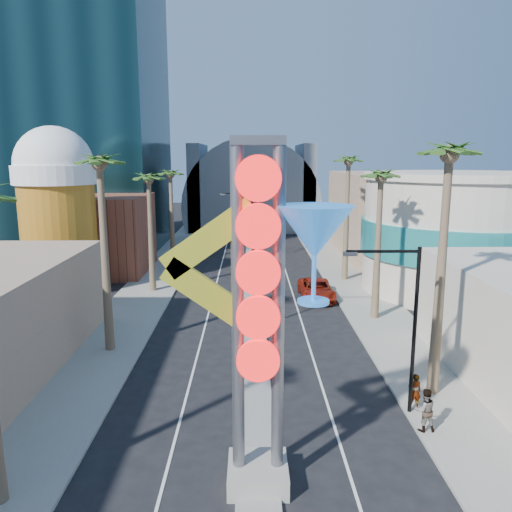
{
  "coord_description": "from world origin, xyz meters",
  "views": [
    {
      "loc": [
        -0.27,
        -13.46,
        11.86
      ],
      "look_at": [
        0.15,
        21.1,
        5.01
      ],
      "focal_mm": 35.0,
      "sensor_mm": 36.0,
      "label": 1
    }
  ],
  "objects_px": {
    "neon_sign": "(282,293)",
    "pedestrian_a": "(414,391)",
    "red_pickup": "(316,289)",
    "pedestrian_b": "(425,410)"
  },
  "relations": [
    {
      "from": "red_pickup",
      "to": "pedestrian_a",
      "type": "bearing_deg",
      "value": -84.26
    },
    {
      "from": "red_pickup",
      "to": "pedestrian_b",
      "type": "xyz_separation_m",
      "value": [
        1.93,
        -21.19,
        0.29
      ]
    },
    {
      "from": "neon_sign",
      "to": "pedestrian_b",
      "type": "xyz_separation_m",
      "value": [
        6.48,
        3.37,
        -6.19
      ]
    },
    {
      "from": "neon_sign",
      "to": "pedestrian_a",
      "type": "relative_size",
      "value": 7.17
    },
    {
      "from": "neon_sign",
      "to": "red_pickup",
      "type": "bearing_deg",
      "value": 79.49
    },
    {
      "from": "neon_sign",
      "to": "pedestrian_a",
      "type": "bearing_deg",
      "value": 38.45
    },
    {
      "from": "red_pickup",
      "to": "pedestrian_b",
      "type": "distance_m",
      "value": 21.28
    },
    {
      "from": "pedestrian_a",
      "to": "red_pickup",
      "type": "bearing_deg",
      "value": -83.68
    },
    {
      "from": "neon_sign",
      "to": "pedestrian_b",
      "type": "distance_m",
      "value": 9.58
    },
    {
      "from": "pedestrian_a",
      "to": "pedestrian_b",
      "type": "relative_size",
      "value": 0.91
    }
  ]
}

